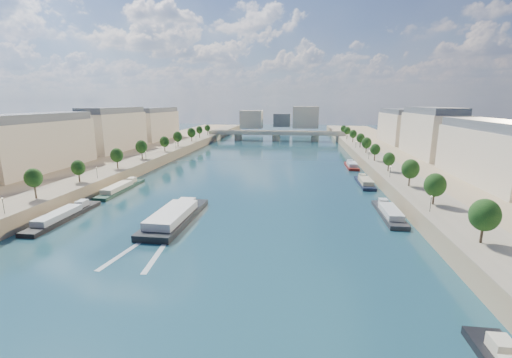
# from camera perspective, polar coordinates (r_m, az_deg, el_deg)

# --- Properties ---
(ground) EXTENTS (700.00, 700.00, 0.00)m
(ground) POSITION_cam_1_polar(r_m,az_deg,el_deg) (146.92, -0.51, 0.16)
(ground) COLOR #0B2833
(ground) RESTS_ON ground
(quay_left) EXTENTS (44.00, 520.00, 5.00)m
(quay_left) POSITION_cam_1_polar(r_m,az_deg,el_deg) (171.48, -25.11, 1.63)
(quay_left) COLOR #9E8460
(quay_left) RESTS_ON ground
(quay_right) EXTENTS (44.00, 520.00, 5.00)m
(quay_right) POSITION_cam_1_polar(r_m,az_deg,el_deg) (154.35, 27.02, 0.31)
(quay_right) COLOR #9E8460
(quay_right) RESTS_ON ground
(pave_left) EXTENTS (14.00, 520.00, 0.10)m
(pave_left) POSITION_cam_1_polar(r_m,az_deg,el_deg) (163.54, -20.74, 2.43)
(pave_left) COLOR gray
(pave_left) RESTS_ON quay_left
(pave_right) EXTENTS (14.00, 520.00, 0.10)m
(pave_right) POSITION_cam_1_polar(r_m,az_deg,el_deg) (149.42, 21.70, 1.43)
(pave_right) COLOR gray
(pave_right) RESTS_ON quay_right
(trees_left) EXTENTS (4.80, 268.80, 8.26)m
(trees_left) POSITION_cam_1_polar(r_m,az_deg,el_deg) (163.55, -19.94, 4.42)
(trees_left) COLOR #382B1E
(trees_left) RESTS_ON ground
(trees_right) EXTENTS (4.80, 268.80, 8.26)m
(trees_right) POSITION_cam_1_polar(r_m,az_deg,el_deg) (157.65, 20.28, 4.11)
(trees_right) COLOR #382B1E
(trees_right) RESTS_ON ground
(lamps_left) EXTENTS (0.36, 200.36, 4.28)m
(lamps_left) POSITION_cam_1_polar(r_m,az_deg,el_deg) (152.30, -21.06, 2.74)
(lamps_left) COLOR black
(lamps_left) RESTS_ON ground
(lamps_right) EXTENTS (0.36, 200.36, 4.28)m
(lamps_right) POSITION_cam_1_polar(r_m,az_deg,el_deg) (152.68, 19.70, 2.87)
(lamps_right) COLOR black
(lamps_right) RESTS_ON ground
(buildings_left) EXTENTS (16.00, 226.00, 23.20)m
(buildings_left) POSITION_cam_1_polar(r_m,az_deg,el_deg) (186.73, -26.97, 6.61)
(buildings_left) COLOR beige
(buildings_left) RESTS_ON ground
(buildings_right) EXTENTS (16.00, 226.00, 23.20)m
(buildings_right) POSITION_cam_1_polar(r_m,az_deg,el_deg) (168.16, 30.34, 5.70)
(buildings_right) COLOR beige
(buildings_right) RESTS_ON ground
(skyline) EXTENTS (79.00, 42.00, 22.00)m
(skyline) POSITION_cam_1_polar(r_m,az_deg,el_deg) (362.33, 4.75, 10.03)
(skyline) COLOR beige
(skyline) RESTS_ON ground
(bridge) EXTENTS (112.00, 12.00, 8.15)m
(bridge) POSITION_cam_1_polar(r_m,az_deg,el_deg) (286.94, 3.37, 7.40)
(bridge) COLOR #C1B79E
(bridge) RESTS_ON ground
(tour_barge) EXTENTS (9.85, 32.22, 4.35)m
(tour_barge) POSITION_cam_1_polar(r_m,az_deg,el_deg) (97.06, -13.37, -6.13)
(tour_barge) COLOR black
(tour_barge) RESTS_ON ground
(wake) EXTENTS (10.76, 25.99, 0.04)m
(wake) POSITION_cam_1_polar(r_m,az_deg,el_deg) (83.34, -17.32, -10.55)
(wake) COLOR silver
(wake) RESTS_ON ground
(moored_barges_left) EXTENTS (5.00, 120.70, 3.60)m
(moored_barges_left) POSITION_cam_1_polar(r_m,az_deg,el_deg) (100.89, -33.68, -7.56)
(moored_barges_left) COLOR #181A36
(moored_barges_left) RESTS_ON ground
(moored_barges_right) EXTENTS (5.00, 160.30, 3.60)m
(moored_barges_right) POSITION_cam_1_polar(r_m,az_deg,el_deg) (112.64, 20.39, -4.19)
(moored_barges_right) COLOR black
(moored_barges_right) RESTS_ON ground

